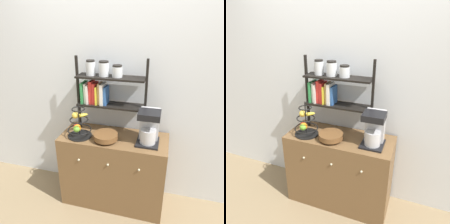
{
  "view_description": "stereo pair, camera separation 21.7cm",
  "coord_description": "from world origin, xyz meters",
  "views": [
    {
      "loc": [
        0.5,
        -1.69,
        1.98
      ],
      "look_at": [
        -0.02,
        0.23,
        1.12
      ],
      "focal_mm": 35.0,
      "sensor_mm": 36.0,
      "label": 1
    },
    {
      "loc": [
        0.7,
        -1.63,
        1.98
      ],
      "look_at": [
        -0.02,
        0.23,
        1.12
      ],
      "focal_mm": 35.0,
      "sensor_mm": 36.0,
      "label": 2
    }
  ],
  "objects": [
    {
      "name": "ground_plane",
      "position": [
        0.0,
        0.0,
        0.0
      ],
      "size": [
        12.0,
        12.0,
        0.0
      ],
      "primitive_type": "plane",
      "color": "#847051"
    },
    {
      "name": "wall_back",
      "position": [
        0.0,
        0.51,
        1.3
      ],
      "size": [
        7.0,
        0.05,
        2.6
      ],
      "primitive_type": "cube",
      "color": "silver",
      "rests_on": "ground_plane"
    },
    {
      "name": "sideboard",
      "position": [
        0.0,
        0.23,
        0.42
      ],
      "size": [
        1.12,
        0.48,
        0.84
      ],
      "color": "brown",
      "rests_on": "ground_plane"
    },
    {
      "name": "coffee_maker",
      "position": [
        0.35,
        0.22,
        1.01
      ],
      "size": [
        0.22,
        0.24,
        0.34
      ],
      "color": "black",
      "rests_on": "sideboard"
    },
    {
      "name": "fruit_stand",
      "position": [
        -0.36,
        0.15,
        0.96
      ],
      "size": [
        0.25,
        0.25,
        0.37
      ],
      "color": "black",
      "rests_on": "sideboard"
    },
    {
      "name": "wooden_bowl",
      "position": [
        -0.06,
        0.14,
        0.88
      ],
      "size": [
        0.25,
        0.25,
        0.08
      ],
      "color": "brown",
      "rests_on": "sideboard"
    },
    {
      "name": "shelf_hutch",
      "position": [
        -0.16,
        0.35,
        1.33
      ],
      "size": [
        0.74,
        0.2,
        0.8
      ],
      "color": "black",
      "rests_on": "sideboard"
    }
  ]
}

